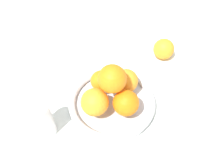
{
  "coord_description": "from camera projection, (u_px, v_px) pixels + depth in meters",
  "views": [
    {
      "loc": [
        -0.4,
        0.03,
        0.58
      ],
      "look_at": [
        0.0,
        0.0,
        0.11
      ],
      "focal_mm": 35.0,
      "sensor_mm": 36.0,
      "label": 1
    }
  ],
  "objects": [
    {
      "name": "ground_plane",
      "position": [
        112.0,
        105.0,
        0.7
      ],
      "size": [
        4.0,
        4.0,
        0.0
      ],
      "primitive_type": "plane",
      "color": "silver"
    },
    {
      "name": "orange_pile",
      "position": [
        112.0,
        88.0,
        0.62
      ],
      "size": [
        0.16,
        0.18,
        0.14
      ],
      "color": "orange",
      "rests_on": "fruit_bowl"
    },
    {
      "name": "drinking_glass",
      "position": [
        42.0,
        120.0,
        0.6
      ],
      "size": [
        0.06,
        0.06,
        0.12
      ],
      "primitive_type": "cylinder",
      "color": "white",
      "rests_on": "ground_plane"
    },
    {
      "name": "stray_orange",
      "position": [
        164.0,
        49.0,
        0.82
      ],
      "size": [
        0.08,
        0.08,
        0.08
      ],
      "primitive_type": "sphere",
      "color": "orange",
      "rests_on": "ground_plane"
    },
    {
      "name": "fruit_bowl",
      "position": [
        112.0,
        102.0,
        0.69
      ],
      "size": [
        0.27,
        0.27,
        0.04
      ],
      "color": "silver",
      "rests_on": "ground_plane"
    }
  ]
}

